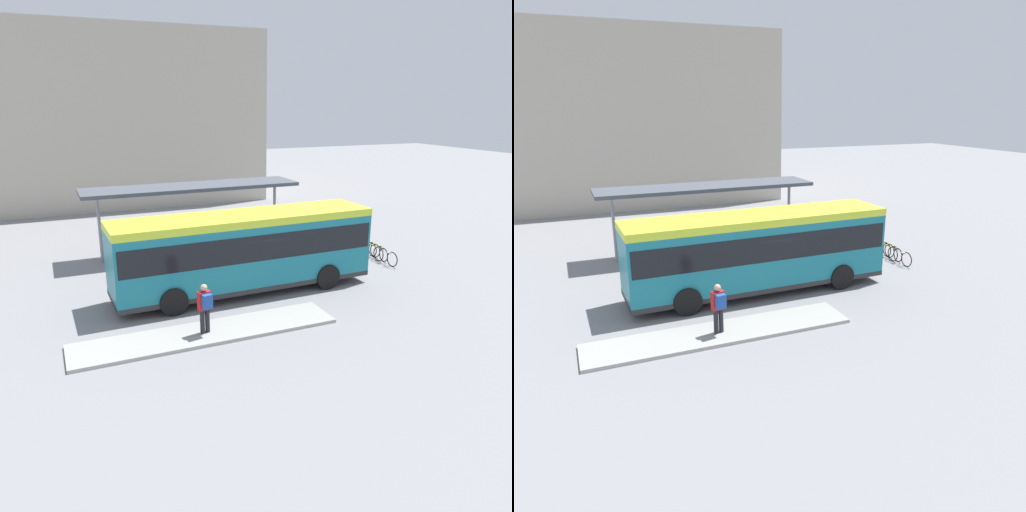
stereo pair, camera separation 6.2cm
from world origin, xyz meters
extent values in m
plane|color=gray|center=(0.00, 0.00, 0.00)|extent=(120.00, 120.00, 0.00)
cube|color=#9E9E99|center=(-2.70, -3.30, 0.06)|extent=(9.19, 1.80, 0.12)
cube|color=#197284|center=(0.00, 0.00, 1.84)|extent=(10.86, 2.65, 2.97)
cube|color=#C6DB33|center=(0.00, 0.00, 3.17)|extent=(10.88, 2.67, 0.30)
cube|color=black|center=(0.00, 0.00, 2.19)|extent=(10.64, 2.68, 1.04)
cube|color=black|center=(5.38, 0.11, 2.19)|extent=(0.13, 2.24, 1.15)
cube|color=#28282B|center=(0.00, 0.00, 0.45)|extent=(10.87, 2.66, 0.20)
cylinder|color=black|center=(3.33, 1.24, 0.54)|extent=(1.09, 0.30, 1.09)
cylinder|color=black|center=(3.37, -1.10, 0.54)|extent=(1.09, 0.30, 1.09)
cylinder|color=black|center=(-3.37, 1.10, 0.54)|extent=(1.09, 0.30, 1.09)
cylinder|color=black|center=(-3.33, -1.24, 0.54)|extent=(1.09, 0.30, 1.09)
cylinder|color=#232328|center=(-2.87, -3.36, 0.55)|extent=(0.16, 0.16, 0.86)
cylinder|color=#232328|center=(-2.68, -3.33, 0.55)|extent=(0.16, 0.16, 0.86)
cube|color=#B21E1E|center=(-2.78, -3.35, 1.30)|extent=(0.46, 0.31, 0.64)
cube|color=#234CA3|center=(-2.74, -3.56, 1.33)|extent=(0.35, 0.26, 0.49)
sphere|color=tan|center=(-2.78, -3.35, 1.76)|extent=(0.23, 0.23, 0.23)
torus|color=black|center=(7.83, 0.26, 0.36)|extent=(0.10, 0.74, 0.74)
torus|color=black|center=(7.76, 1.26, 0.36)|extent=(0.10, 0.74, 0.74)
cylinder|color=silver|center=(7.79, 0.76, 0.61)|extent=(0.09, 0.79, 0.04)
cylinder|color=silver|center=(7.78, 0.94, 0.55)|extent=(0.04, 0.04, 0.36)
cube|color=black|center=(7.78, 0.94, 0.73)|extent=(0.08, 0.18, 0.04)
cylinder|color=silver|center=(7.82, 0.36, 0.69)|extent=(0.48, 0.06, 0.03)
torus|color=black|center=(7.96, 2.03, 0.35)|extent=(0.07, 0.71, 0.71)
torus|color=black|center=(7.93, 1.07, 0.35)|extent=(0.07, 0.71, 0.71)
cylinder|color=gold|center=(7.94, 1.55, 0.58)|extent=(0.06, 0.75, 0.04)
cylinder|color=gold|center=(7.94, 1.38, 0.52)|extent=(0.04, 0.04, 0.35)
cube|color=black|center=(7.94, 1.38, 0.69)|extent=(0.07, 0.18, 0.04)
cylinder|color=gold|center=(7.95, 1.93, 0.66)|extent=(0.48, 0.05, 0.03)
torus|color=black|center=(7.88, 2.82, 0.35)|extent=(0.13, 0.71, 0.71)
torus|color=black|center=(7.99, 1.86, 0.35)|extent=(0.13, 0.71, 0.71)
cylinder|color=red|center=(7.93, 2.34, 0.58)|extent=(0.13, 0.75, 0.04)
cylinder|color=red|center=(7.95, 2.17, 0.52)|extent=(0.04, 0.04, 0.35)
cube|color=black|center=(7.95, 2.17, 0.70)|extent=(0.09, 0.19, 0.04)
cylinder|color=red|center=(7.89, 2.72, 0.67)|extent=(0.48, 0.09, 0.03)
cube|color=#4C515B|center=(-0.28, 6.49, 3.47)|extent=(11.10, 2.53, 0.18)
cylinder|color=gray|center=(-5.00, 6.49, 1.69)|extent=(0.16, 0.16, 3.38)
cylinder|color=gray|center=(4.44, 6.49, 1.69)|extent=(0.16, 0.16, 3.38)
cube|color=#B2A899|center=(-1.69, 25.65, 6.42)|extent=(22.10, 14.37, 12.85)
camera|label=1|loc=(-7.28, -18.27, 7.66)|focal=35.00mm
camera|label=2|loc=(-7.22, -18.29, 7.66)|focal=35.00mm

